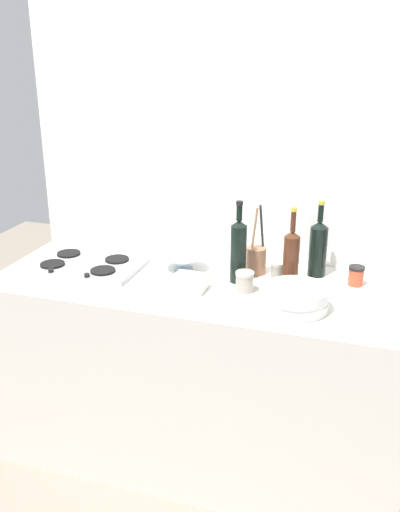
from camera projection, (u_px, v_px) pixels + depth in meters
The scene contains 14 objects.
ground_plane at pixel (200, 450), 2.76m from camera, with size 6.00×6.00×0.00m, color gray.
counter_block at pixel (200, 371), 2.60m from camera, with size 1.80×0.70×0.90m, color silver.
backsplash_panel at pixel (224, 207), 2.70m from camera, with size 1.90×0.06×2.26m, color white.
stovetop_hob at pixel (85, 265), 2.59m from camera, with size 0.51×0.32×0.04m.
plate_stack at pixel (296, 299), 2.17m from camera, with size 0.25×0.25×0.09m.
wine_bottle_leftmost at pixel (291, 258), 2.35m from camera, with size 0.07×0.07×0.35m.
wine_bottle_mid_left at pixel (238, 250), 2.40m from camera, with size 0.07×0.07×0.36m.
wine_bottle_mid_right at pixel (318, 247), 2.47m from camera, with size 0.08×0.08×0.34m.
mixing_bowl at pixel (183, 262), 2.56m from camera, with size 0.20×0.20×0.07m.
butter_dish at pixel (190, 283), 2.35m from camera, with size 0.13×0.11×0.06m, color white.
utensil_crock at pixel (256, 259), 2.51m from camera, with size 0.09×0.09×0.32m.
condiment_jar_front at pixel (245, 282), 2.33m from camera, with size 0.08×0.08×0.09m.
condiment_jar_rear at pixel (356, 276), 2.40m from camera, with size 0.07×0.07×0.08m.
condiment_jar_spare at pixel (277, 271), 2.46m from camera, with size 0.06×0.06×0.08m.
Camera 1 is at (0.68, -2.14, 1.87)m, focal length 39.53 mm.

